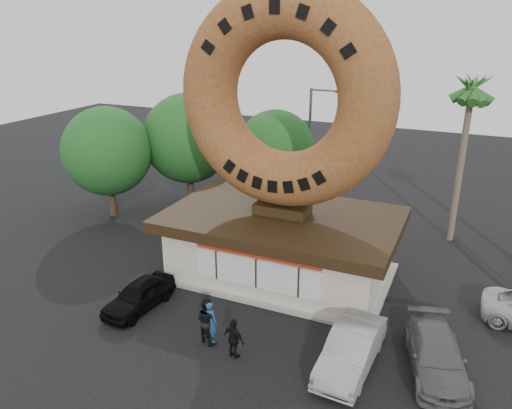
{
  "coord_description": "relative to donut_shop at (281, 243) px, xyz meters",
  "views": [
    {
      "loc": [
        8.03,
        -15.02,
        12.21
      ],
      "look_at": [
        -0.49,
        4.0,
        4.39
      ],
      "focal_mm": 35.0,
      "sensor_mm": 36.0,
      "label": 1
    }
  ],
  "objects": [
    {
      "name": "donut_shop",
      "position": [
        0.0,
        0.0,
        0.0
      ],
      "size": [
        11.2,
        7.2,
        3.8
      ],
      "color": "beige",
      "rests_on": "ground"
    },
    {
      "name": "tree_west",
      "position": [
        -9.5,
        7.02,
        2.87
      ],
      "size": [
        6.0,
        6.0,
        7.65
      ],
      "color": "#473321",
      "rests_on": "ground"
    },
    {
      "name": "person_center",
      "position": [
        -0.64,
        -6.41,
        -0.8
      ],
      "size": [
        1.13,
        1.0,
        1.94
      ],
      "primitive_type": "imported",
      "rotation": [
        0.0,
        0.0,
        2.82
      ],
      "color": "black",
      "rests_on": "ground"
    },
    {
      "name": "car_grey",
      "position": [
        7.88,
        -4.57,
        -1.09
      ],
      "size": [
        3.03,
        4.98,
        1.35
      ],
      "primitive_type": "imported",
      "rotation": [
        0.0,
        0.0,
        0.26
      ],
      "color": "#595C5E",
      "rests_on": "ground"
    },
    {
      "name": "person_right",
      "position": [
        0.79,
        -6.88,
        -0.94
      ],
      "size": [
        1.05,
        0.67,
        1.66
      ],
      "primitive_type": "imported",
      "rotation": [
        0.0,
        0.0,
        2.85
      ],
      "color": "black",
      "rests_on": "ground"
    },
    {
      "name": "street_lamp",
      "position": [
        -1.86,
        10.02,
        2.72
      ],
      "size": [
        2.11,
        0.2,
        8.0
      ],
      "color": "#59595E",
      "rests_on": "ground"
    },
    {
      "name": "car_black",
      "position": [
        -4.62,
        -5.51,
        -1.12
      ],
      "size": [
        1.86,
        3.91,
        1.29
      ],
      "primitive_type": "imported",
      "rotation": [
        0.0,
        0.0,
        -0.09
      ],
      "color": "black",
      "rests_on": "ground"
    },
    {
      "name": "tree_far",
      "position": [
        -13.0,
        3.02,
        2.56
      ],
      "size": [
        5.6,
        5.6,
        7.14
      ],
      "color": "#473321",
      "rests_on": "ground"
    },
    {
      "name": "person_left",
      "position": [
        -0.51,
        -6.41,
        -0.82
      ],
      "size": [
        0.77,
        0.59,
        1.89
      ],
      "primitive_type": "imported",
      "rotation": [
        0.0,
        0.0,
        2.92
      ],
      "color": "navy",
      "rests_on": "ground"
    },
    {
      "name": "ground",
      "position": [
        0.0,
        -5.98,
        -1.77
      ],
      "size": [
        90.0,
        90.0,
        0.0
      ],
      "primitive_type": "plane",
      "color": "black",
      "rests_on": "ground"
    },
    {
      "name": "car_silver",
      "position": [
        4.97,
        -5.6,
        -1.02
      ],
      "size": [
        1.83,
        4.61,
        1.49
      ],
      "primitive_type": "imported",
      "rotation": [
        0.0,
        0.0,
        -0.05
      ],
      "color": "#97979B",
      "rests_on": "ground"
    },
    {
      "name": "tree_mid",
      "position": [
        -4.0,
        9.02,
        2.25
      ],
      "size": [
        5.2,
        5.2,
        6.63
      ],
      "color": "#473321",
      "rests_on": "ground"
    },
    {
      "name": "giant_donut",
      "position": [
        0.0,
        0.02,
        7.09
      ],
      "size": [
        10.1,
        2.58,
        10.1
      ],
      "primitive_type": "torus",
      "rotation": [
        1.57,
        0.0,
        0.0
      ],
      "color": "#9C5D2D",
      "rests_on": "donut_shop"
    },
    {
      "name": "palm_near",
      "position": [
        7.5,
        8.02,
        6.65
      ],
      "size": [
        2.6,
        2.6,
        9.75
      ],
      "color": "#726651",
      "rests_on": "ground"
    }
  ]
}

